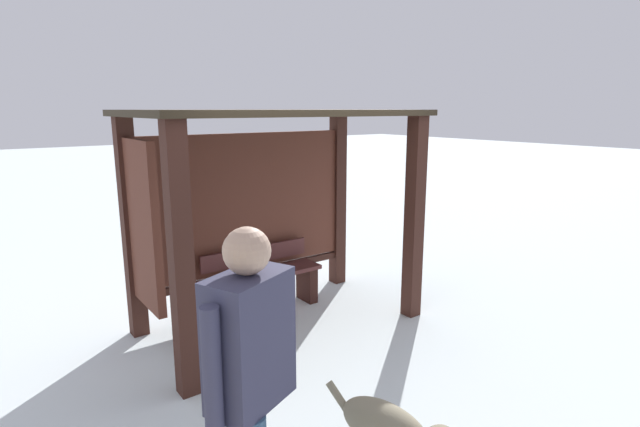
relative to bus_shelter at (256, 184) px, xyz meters
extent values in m
plane|color=white|center=(0.13, -0.26, -1.56)|extent=(60.00, 60.00, 0.00)
cube|color=#3A1E17|center=(-1.22, -0.95, -0.41)|extent=(0.16, 0.16, 2.29)
cube|color=#3A1E17|center=(1.48, -0.95, -0.41)|extent=(0.16, 0.16, 2.29)
cube|color=#3A1E17|center=(-1.22, 0.43, -0.41)|extent=(0.16, 0.16, 2.29)
cube|color=#3A1E17|center=(1.48, 0.43, -0.41)|extent=(0.16, 0.16, 2.29)
cube|color=#2E2619|center=(0.13, -0.26, 0.76)|extent=(2.98, 1.66, 0.06)
cube|color=#592D21|center=(0.13, 0.43, -0.28)|extent=(2.54, 0.08, 1.62)
cube|color=#3A1E17|center=(0.13, 0.41, -1.15)|extent=(2.54, 0.06, 0.08)
cube|color=#592D21|center=(-1.22, -0.02, -0.28)|extent=(0.08, 0.76, 1.62)
cube|color=#542B29|center=(0.13, 0.13, -1.09)|extent=(1.46, 0.36, 0.05)
cube|color=#542B29|center=(0.13, 0.29, -0.89)|extent=(1.38, 0.04, 0.20)
cube|color=#321914|center=(0.76, 0.13, -1.34)|extent=(0.12, 0.31, 0.44)
cube|color=#321914|center=(-0.49, 0.13, -1.34)|extent=(0.12, 0.31, 0.44)
cube|color=#3A3954|center=(-1.48, -2.59, -0.33)|extent=(0.51, 0.41, 0.69)
sphere|color=tan|center=(-1.48, -2.59, 0.13)|extent=(0.24, 0.24, 0.24)
cylinder|color=#3A3954|center=(-1.73, -2.69, -0.37)|extent=(0.12, 0.12, 0.62)
cylinder|color=#3A3954|center=(-1.23, -2.48, -0.37)|extent=(0.12, 0.12, 0.62)
ellipsoid|color=gray|center=(-0.69, -2.76, -1.07)|extent=(0.38, 0.64, 0.29)
cylinder|color=gray|center=(-0.76, -2.40, -1.02)|extent=(0.09, 0.20, 0.18)
camera|label=1|loc=(-2.54, -4.61, 0.80)|focal=27.37mm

